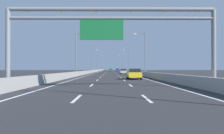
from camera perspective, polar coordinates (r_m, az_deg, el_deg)
The scene contains 50 objects.
ground_plane at distance 98.89m, azimuth -0.42°, elevation -1.31°, with size 260.00×260.00×0.00m, color #2D2D30.
lane_dash_left_1 at distance 11.61m, azimuth -9.11°, elevation -8.05°, with size 0.16×3.00×0.01m, color white.
lane_dash_left_2 at distance 20.51m, azimuth -5.31°, elevation -4.73°, with size 0.16×3.00×0.01m, color white.
lane_dash_left_3 at distance 29.47m, azimuth -3.83°, elevation -3.42°, with size 0.16×3.00×0.01m, color white.
lane_dash_left_4 at distance 38.44m, azimuth -3.04°, elevation -2.71°, with size 0.16×3.00×0.01m, color white.
lane_dash_left_5 at distance 47.43m, azimuth -2.55°, elevation -2.28°, with size 0.16×3.00×0.01m, color white.
lane_dash_left_6 at distance 56.42m, azimuth -2.21°, elevation -1.98°, with size 0.16×3.00×0.01m, color white.
lane_dash_left_7 at distance 65.42m, azimuth -1.97°, elevation -1.76°, with size 0.16×3.00×0.01m, color white.
lane_dash_left_8 at distance 74.41m, azimuth -1.79°, elevation -1.60°, with size 0.16×3.00×0.01m, color white.
lane_dash_left_9 at distance 83.41m, azimuth -1.64°, elevation -1.47°, with size 0.16×3.00×0.01m, color white.
lane_dash_left_10 at distance 92.40m, azimuth -1.53°, elevation -1.37°, with size 0.16×3.00×0.01m, color white.
lane_dash_left_11 at distance 101.40m, azimuth -1.43°, elevation -1.28°, with size 0.16×3.00×0.01m, color white.
lane_dash_left_12 at distance 110.40m, azimuth -1.35°, elevation -1.21°, with size 0.16×3.00×0.01m, color white.
lane_dash_left_13 at distance 119.40m, azimuth -1.29°, elevation -1.15°, with size 0.16×3.00×0.01m, color white.
lane_dash_left_14 at distance 128.40m, azimuth -1.23°, elevation -1.10°, with size 0.16×3.00×0.01m, color white.
lane_dash_left_15 at distance 137.39m, azimuth -1.18°, elevation -1.06°, with size 0.16×3.00×0.01m, color white.
lane_dash_left_16 at distance 146.39m, azimuth -1.13°, elevation -1.02°, with size 0.16×3.00×0.01m, color white.
lane_dash_left_17 at distance 155.39m, azimuth -1.09°, elevation -0.98°, with size 0.16×3.00×0.01m, color white.
lane_dash_right_1 at distance 11.63m, azimuth 8.90°, elevation -8.04°, with size 0.16×3.00×0.01m, color white.
lane_dash_right_2 at distance 20.52m, azimuth 4.79°, elevation -4.73°, with size 0.16×3.00×0.01m, color white.
lane_dash_right_3 at distance 29.47m, azimuth 3.19°, elevation -3.41°, with size 0.16×3.00×0.01m, color white.
lane_dash_right_4 at distance 38.45m, azimuth 2.34°, elevation -2.71°, with size 0.16×3.00×0.01m, color white.
lane_dash_right_5 at distance 47.44m, azimuth 1.81°, elevation -2.28°, with size 0.16×3.00×0.01m, color white.
lane_dash_right_6 at distance 56.43m, azimuth 1.44°, elevation -1.98°, with size 0.16×3.00×0.01m, color white.
lane_dash_right_7 at distance 65.42m, azimuth 1.18°, elevation -1.76°, with size 0.16×3.00×0.01m, color white.
lane_dash_right_8 at distance 74.41m, azimuth 0.98°, elevation -1.60°, with size 0.16×3.00×0.01m, color white.
lane_dash_right_9 at distance 83.41m, azimuth 0.83°, elevation -1.47°, with size 0.16×3.00×0.01m, color white.
lane_dash_right_10 at distance 92.41m, azimuth 0.70°, elevation -1.37°, with size 0.16×3.00×0.01m, color white.
lane_dash_right_11 at distance 101.40m, azimuth 0.60°, elevation -1.28°, with size 0.16×3.00×0.01m, color white.
lane_dash_right_12 at distance 110.40m, azimuth 0.51°, elevation -1.21°, with size 0.16×3.00×0.01m, color white.
lane_dash_right_13 at distance 119.40m, azimuth 0.44°, elevation -1.15°, with size 0.16×3.00×0.01m, color white.
lane_dash_right_14 at distance 128.40m, azimuth 0.38°, elevation -1.10°, with size 0.16×3.00×0.01m, color white.
lane_dash_right_15 at distance 137.40m, azimuth 0.32°, elevation -1.06°, with size 0.16×3.00×0.01m, color white.
lane_dash_right_16 at distance 146.39m, azimuth 0.28°, elevation -1.02°, with size 0.16×3.00×0.01m, color white.
lane_dash_right_17 at distance 155.39m, azimuth 0.23°, elevation -0.98°, with size 0.16×3.00×0.01m, color white.
edge_line_left at distance 87.04m, azimuth -3.87°, elevation -1.43°, with size 0.16×176.00×0.01m, color white.
edge_line_right at distance 87.05m, azimuth 3.05°, elevation -1.43°, with size 0.16×176.00×0.01m, color white.
barrier_left at distance 109.09m, azimuth -4.05°, elevation -0.98°, with size 0.45×220.00×0.95m.
barrier_right at distance 109.10m, azimuth 3.21°, elevation -0.98°, with size 0.45×220.00×0.95m.
sign_gantry at distance 17.50m, azimuth -0.54°, elevation 10.45°, with size 16.47×0.36×6.36m.
streetlamp_left_mid at distance 49.44m, azimuth -9.08°, elevation 4.06°, with size 2.58×0.28×9.50m.
streetlamp_right_mid at distance 49.46m, azimuth 8.33°, elevation 4.05°, with size 2.58×0.28×9.50m.
streetlamp_left_far at distance 90.77m, azimuth -5.13°, elevation 2.02°, with size 2.58×0.28×9.50m.
streetlamp_right_far at distance 90.78m, azimuth 4.31°, elevation 2.02°, with size 2.58×0.28×9.50m.
streetlamp_left_distant at distance 132.31m, azimuth -3.66°, elevation 1.26°, with size 2.58×0.28×9.50m.
streetlamp_right_distant at distance 132.32m, azimuth 2.81°, elevation 1.25°, with size 2.58×0.28×9.50m.
blue_car at distance 121.43m, azimuth 1.38°, elevation -0.77°, with size 1.89×4.32×1.59m.
yellow_car at distance 32.13m, azimuth 5.69°, elevation -1.79°, with size 1.83×4.38×1.54m.
silver_car at distance 62.33m, azimuth 2.94°, elevation -1.13°, with size 1.86×4.58×1.47m.
green_car at distance 123.53m, azimuth -0.36°, elevation -0.77°, with size 1.78×4.50×1.49m.
Camera 1 is at (-0.07, 1.13, 1.55)m, focal length 35.31 mm.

